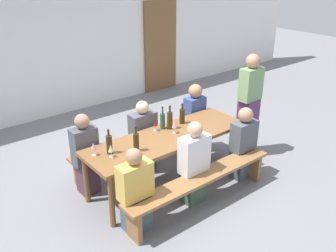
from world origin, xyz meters
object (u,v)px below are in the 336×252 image
Objects in this scene: wooden_door at (161,46)px; seated_guest_far_1 at (143,138)px; seated_guest_near_2 at (243,145)px; wine_bottle_1 at (163,121)px; wine_bottle_3 at (109,144)px; wine_bottle_4 at (182,116)px; seated_guest_near_0 at (136,193)px; wine_glass_3 at (174,125)px; wine_bottle_0 at (170,120)px; bench_near at (201,182)px; tasting_table at (168,141)px; bench_far at (140,144)px; standing_host at (249,107)px; wine_glass_2 at (155,123)px; seated_guest_far_0 at (86,156)px; seated_guest_far_2 at (194,119)px; wine_glass_0 at (111,149)px; wine_bottle_2 at (136,142)px; seated_guest_near_1 at (194,165)px; wine_glass_1 at (93,146)px.

wooden_door is 1.89× the size of seated_guest_far_1.
wine_bottle_1 is at bearing 48.31° from seated_guest_near_2.
wine_bottle_3 is at bearing -61.12° from seated_guest_far_1.
wine_bottle_4 is 0.28× the size of seated_guest_near_0.
wine_glass_3 is at bearing -80.47° from wine_bottle_1.
seated_guest_near_0 is at bearing -151.98° from wine_glass_3.
wine_bottle_4 is at bearing 7.08° from wine_bottle_0.
wine_bottle_4 is 1.57m from seated_guest_near_0.
bench_near is 6.61× the size of wine_bottle_0.
seated_guest_near_2 is at bearing -41.69° from wine_bottle_1.
bench_far is at bearing 90.00° from tasting_table.
standing_host is (1.38, -0.27, -0.07)m from wine_bottle_0.
standing_host reaches higher than bench_far.
bench_far is at bearing -132.75° from wooden_door.
wine_bottle_4 is at bearing -123.00° from wooden_door.
bench_far is (0.00, 0.68, -0.31)m from tasting_table.
wine_glass_2 is 0.14× the size of seated_guest_far_0.
seated_guest_far_2 is 0.69× the size of standing_host.
wine_bottle_3 reaches higher than wine_glass_2.
tasting_table is 2.18× the size of seated_guest_near_2.
standing_host is at bearing -1.74° from wine_glass_0.
seated_guest_far_1 reaches higher than wine_bottle_2.
standing_host is (2.54, -0.62, 0.26)m from seated_guest_far_0.
seated_guest_far_0 is at bearing -140.72° from wooden_door.
seated_guest_near_1 reaches higher than tasting_table.
seated_guest_far_2 is (0.03, 1.06, 0.05)m from seated_guest_near_2.
wine_bottle_1 is 0.99m from seated_guest_far_2.
seated_guest_far_1 is (0.82, 0.45, -0.35)m from wine_bottle_3.
seated_guest_near_0 reaches higher than wine_glass_0.
wooden_door is at bearing 129.28° from seated_guest_far_0.
wine_glass_1 is (-1.47, -0.06, 0.00)m from wine_bottle_4.
wooden_door reaches higher than wine_glass_0.
wine_bottle_3 is at bearing 138.78° from bench_near.
wine_glass_1 is 0.79m from seated_guest_near_0.
seated_guest_near_2 is (0.95, -0.53, -0.16)m from tasting_table.
wine_glass_0 is at bearing -178.81° from tasting_table.
seated_guest_far_0 is (-0.12, 0.45, -0.32)m from wine_bottle_3.
wine_bottle_0 is at bearing -66.27° from seated_guest_far_2.
wine_glass_2 is at bearing 124.74° from wine_glass_3.
wine_bottle_3 is 0.30× the size of seated_guest_near_0.
wine_bottle_1 is 0.84m from seated_guest_near_1.
wine_bottle_2 reaches higher than wine_glass_2.
wine_glass_2 is at bearing 73.47° from seated_guest_far_0.
seated_guest_far_0 reaches higher than wine_glass_3.
seated_guest_far_1 is at bearing -21.29° from standing_host.
tasting_table is 2.14× the size of seated_guest_far_1.
wine_bottle_1 is 2.03× the size of wine_glass_0.
wine_glass_3 reaches higher than bench_near.
wine_glass_1 is at bearing -69.17° from seated_guest_far_1.
seated_guest_near_0 reaches higher than bench_near.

